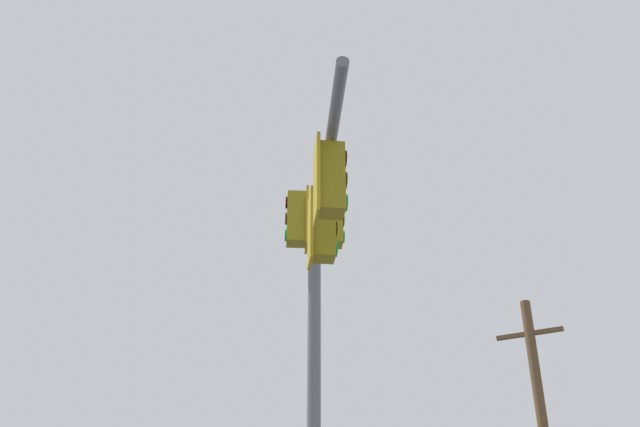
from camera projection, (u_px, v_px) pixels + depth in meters
name	position (u px, v px, depth m)	size (l,w,h in m)	color
signal_mast_assembly	(318.00, 288.00, 9.94)	(2.70, 4.37, 7.40)	slate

